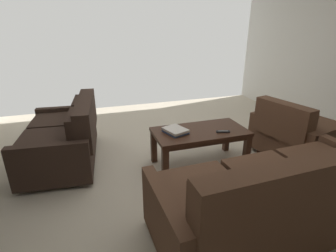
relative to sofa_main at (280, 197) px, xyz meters
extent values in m
cube|color=beige|center=(0.43, -1.25, -0.37)|extent=(5.66, 5.77, 0.01)
cylinder|color=black|center=(-0.84, -0.47, -0.34)|extent=(0.05, 0.05, 0.06)
cylinder|color=black|center=(0.86, -0.42, -0.34)|extent=(0.05, 0.05, 0.06)
cube|color=brown|center=(0.00, -0.07, -0.12)|extent=(1.88, 0.91, 0.37)
cube|color=brown|center=(-0.62, -0.11, 0.11)|extent=(0.60, 0.77, 0.10)
cube|color=brown|center=(0.00, -0.09, 0.11)|extent=(0.60, 0.77, 0.10)
cube|color=brown|center=(0.62, -0.08, 0.11)|extent=(0.60, 0.77, 0.10)
cube|color=brown|center=(-0.01, 0.29, 0.26)|extent=(1.86, 0.24, 0.50)
cube|color=brown|center=(-0.01, 0.18, 0.26)|extent=(0.56, 0.14, 0.36)
cube|color=brown|center=(0.61, 0.20, 0.26)|extent=(0.56, 0.14, 0.36)
cube|color=brown|center=(0.98, -0.04, -0.05)|extent=(0.13, 0.86, 0.53)
cylinder|color=black|center=(2.09, -2.45, -0.34)|extent=(0.05, 0.05, 0.06)
cylinder|color=black|center=(2.19, -1.41, -0.34)|extent=(0.05, 0.05, 0.06)
cylinder|color=black|center=(1.40, -2.39, -0.34)|extent=(0.05, 0.05, 0.06)
cylinder|color=black|center=(1.50, -1.34, -0.34)|extent=(0.05, 0.05, 0.06)
cube|color=#33231C|center=(1.80, -1.90, -0.14)|extent=(0.92, 1.28, 0.34)
cube|color=#33231C|center=(1.79, -2.20, 0.08)|extent=(0.77, 0.63, 0.10)
cube|color=#33231C|center=(1.84, -1.60, 0.08)|extent=(0.77, 0.63, 0.10)
cube|color=#33231C|center=(1.45, -1.87, 0.22)|extent=(0.29, 1.22, 0.47)
cube|color=#33231C|center=(1.53, -2.18, 0.22)|extent=(0.17, 0.55, 0.33)
cube|color=#33231C|center=(1.59, -1.57, 0.22)|extent=(0.17, 0.55, 0.33)
cube|color=#33231C|center=(1.73, -2.55, -0.07)|extent=(0.82, 0.18, 0.50)
cube|color=#33231C|center=(1.86, -1.25, -0.07)|extent=(0.82, 0.18, 0.50)
cube|color=#3D2316|center=(0.13, -1.28, 0.09)|extent=(1.15, 0.58, 0.04)
cube|color=#3D2316|center=(0.13, -1.28, 0.04)|extent=(1.06, 0.53, 0.05)
cube|color=#3D2316|center=(-0.40, -1.53, -0.15)|extent=(0.07, 0.07, 0.44)
cube|color=#3D2316|center=(0.66, -1.53, -0.15)|extent=(0.07, 0.07, 0.44)
cube|color=#3D2316|center=(-0.40, -1.03, -0.15)|extent=(0.07, 0.07, 0.44)
cube|color=#3D2316|center=(0.66, -1.03, -0.15)|extent=(0.07, 0.07, 0.44)
cylinder|color=black|center=(-1.68, -0.91, -0.34)|extent=(0.06, 0.06, 0.06)
cylinder|color=black|center=(-1.55, -1.49, -0.34)|extent=(0.06, 0.06, 0.06)
cylinder|color=black|center=(-0.93, -0.75, -0.34)|extent=(0.06, 0.06, 0.06)
cylinder|color=black|center=(-0.81, -1.33, -0.34)|extent=(0.06, 0.06, 0.06)
cube|color=brown|center=(-1.24, -1.12, -0.14)|extent=(1.02, 0.92, 0.34)
cube|color=brown|center=(-1.26, -1.12, 0.08)|extent=(0.90, 0.84, 0.10)
cube|color=brown|center=(-0.87, -1.04, 0.21)|extent=(0.33, 0.77, 0.45)
cube|color=brown|center=(-0.98, -1.06, 0.21)|extent=(0.26, 0.68, 0.31)
cube|color=brown|center=(-1.33, -0.71, -0.07)|extent=(0.88, 0.28, 0.50)
cube|color=brown|center=(-1.15, -1.53, -0.07)|extent=(0.88, 0.28, 0.50)
cube|color=#385693|center=(0.45, -1.30, 0.12)|extent=(0.29, 0.32, 0.03)
cube|color=silver|center=(0.45, -1.30, 0.15)|extent=(0.30, 0.33, 0.03)
cube|color=black|center=(-0.10, -1.13, 0.12)|extent=(0.17, 0.09, 0.02)
cube|color=#59595B|center=(-0.10, -1.13, 0.13)|extent=(0.11, 0.06, 0.00)
camera|label=1|loc=(1.41, 1.39, 1.33)|focal=27.66mm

